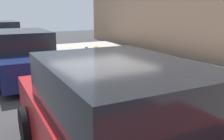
{
  "coord_description": "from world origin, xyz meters",
  "views": [
    {
      "loc": [
        -6.11,
        3.26,
        2.2
      ],
      "look_at": [
        -0.57,
        0.01,
        0.67
      ],
      "focal_mm": 40.13,
      "sensor_mm": 36.0,
      "label": 1
    }
  ],
  "objects_px": {
    "suitcase_olive_3": "(167,87)",
    "suitcase_navy_5": "(141,75)",
    "suitcase_red_1": "(201,95)",
    "suitcase_silver_2": "(187,88)",
    "suitcase_teal_6": "(131,71)",
    "suitcase_black_4": "(157,79)",
    "suitcase_silver_9": "(109,64)",
    "suitcase_red_8": "(115,67)",
    "parked_car_navy_1": "(23,55)",
    "bollard_post": "(87,56)",
    "parked_car_red_0": "(119,125)",
    "suitcase_maroon_0": "(222,103)",
    "suitcase_maroon_7": "(124,68)",
    "parked_car_silver_2": "(0,38)",
    "fire_hydrant": "(96,56)"
  },
  "relations": [
    {
      "from": "suitcase_olive_3",
      "to": "suitcase_navy_5",
      "type": "distance_m",
      "value": 1.08
    },
    {
      "from": "suitcase_red_1",
      "to": "suitcase_silver_2",
      "type": "height_order",
      "value": "suitcase_red_1"
    },
    {
      "from": "suitcase_red_1",
      "to": "suitcase_teal_6",
      "type": "distance_m",
      "value": 2.49
    },
    {
      "from": "suitcase_black_4",
      "to": "suitcase_teal_6",
      "type": "bearing_deg",
      "value": 5.91
    },
    {
      "from": "suitcase_silver_9",
      "to": "suitcase_red_8",
      "type": "bearing_deg",
      "value": 172.29
    },
    {
      "from": "suitcase_black_4",
      "to": "suitcase_teal_6",
      "type": "height_order",
      "value": "suitcase_black_4"
    },
    {
      "from": "suitcase_silver_2",
      "to": "suitcase_olive_3",
      "type": "height_order",
      "value": "suitcase_silver_2"
    },
    {
      "from": "suitcase_silver_2",
      "to": "suitcase_red_8",
      "type": "xyz_separation_m",
      "value": [
        2.99,
        0.09,
        -0.1
      ]
    },
    {
      "from": "suitcase_silver_2",
      "to": "parked_car_navy_1",
      "type": "height_order",
      "value": "parked_car_navy_1"
    },
    {
      "from": "bollard_post",
      "to": "parked_car_red_0",
      "type": "height_order",
      "value": "parked_car_red_0"
    },
    {
      "from": "suitcase_maroon_0",
      "to": "suitcase_olive_3",
      "type": "distance_m",
      "value": 1.39
    },
    {
      "from": "suitcase_silver_9",
      "to": "bollard_post",
      "type": "distance_m",
      "value": 1.44
    },
    {
      "from": "suitcase_red_1",
      "to": "parked_car_red_0",
      "type": "relative_size",
      "value": 0.19
    },
    {
      "from": "suitcase_navy_5",
      "to": "suitcase_teal_6",
      "type": "xyz_separation_m",
      "value": [
        0.49,
        -0.01,
        -0.01
      ]
    },
    {
      "from": "suitcase_navy_5",
      "to": "suitcase_maroon_7",
      "type": "distance_m",
      "value": 0.95
    },
    {
      "from": "parked_car_navy_1",
      "to": "bollard_post",
      "type": "bearing_deg",
      "value": -88.76
    },
    {
      "from": "suitcase_olive_3",
      "to": "suitcase_navy_5",
      "type": "height_order",
      "value": "suitcase_navy_5"
    },
    {
      "from": "suitcase_navy_5",
      "to": "suitcase_black_4",
      "type": "bearing_deg",
      "value": -167.58
    },
    {
      "from": "parked_car_silver_2",
      "to": "suitcase_navy_5",
      "type": "bearing_deg",
      "value": -165.15
    },
    {
      "from": "suitcase_olive_3",
      "to": "bollard_post",
      "type": "xyz_separation_m",
      "value": [
        4.41,
        0.08,
        0.07
      ]
    },
    {
      "from": "suitcase_maroon_7",
      "to": "parked_car_navy_1",
      "type": "relative_size",
      "value": 0.2
    },
    {
      "from": "suitcase_silver_2",
      "to": "suitcase_black_4",
      "type": "xyz_separation_m",
      "value": [
        1.03,
        -0.03,
        -0.05
      ]
    },
    {
      "from": "suitcase_black_4",
      "to": "suitcase_red_8",
      "type": "height_order",
      "value": "suitcase_black_4"
    },
    {
      "from": "suitcase_olive_3",
      "to": "parked_car_red_0",
      "type": "height_order",
      "value": "parked_car_red_0"
    },
    {
      "from": "suitcase_silver_9",
      "to": "parked_car_silver_2",
      "type": "distance_m",
      "value": 7.81
    },
    {
      "from": "suitcase_olive_3",
      "to": "parked_car_red_0",
      "type": "bearing_deg",
      "value": 125.12
    },
    {
      "from": "parked_car_silver_2",
      "to": "suitcase_silver_9",
      "type": "bearing_deg",
      "value": -161.08
    },
    {
      "from": "suitcase_navy_5",
      "to": "suitcase_silver_2",
      "type": "bearing_deg",
      "value": -176.69
    },
    {
      "from": "suitcase_red_1",
      "to": "suitcase_silver_9",
      "type": "xyz_separation_m",
      "value": [
        3.91,
        -0.01,
        -0.08
      ]
    },
    {
      "from": "suitcase_teal_6",
      "to": "bollard_post",
      "type": "height_order",
      "value": "suitcase_teal_6"
    },
    {
      "from": "suitcase_olive_3",
      "to": "fire_hydrant",
      "type": "distance_m",
      "value": 3.91
    },
    {
      "from": "suitcase_navy_5",
      "to": "fire_hydrant",
      "type": "distance_m",
      "value": 2.83
    },
    {
      "from": "bollard_post",
      "to": "parked_car_navy_1",
      "type": "bearing_deg",
      "value": 91.24
    },
    {
      "from": "suitcase_maroon_0",
      "to": "suitcase_teal_6",
      "type": "relative_size",
      "value": 0.74
    },
    {
      "from": "fire_hydrant",
      "to": "parked_car_silver_2",
      "type": "height_order",
      "value": "parked_car_silver_2"
    },
    {
      "from": "suitcase_silver_2",
      "to": "suitcase_black_4",
      "type": "bearing_deg",
      "value": -1.53
    },
    {
      "from": "suitcase_maroon_0",
      "to": "parked_car_silver_2",
      "type": "relative_size",
      "value": 0.14
    },
    {
      "from": "suitcase_teal_6",
      "to": "suitcase_silver_2",
      "type": "bearing_deg",
      "value": -177.8
    },
    {
      "from": "suitcase_black_4",
      "to": "suitcase_maroon_7",
      "type": "bearing_deg",
      "value": 2.14
    },
    {
      "from": "suitcase_black_4",
      "to": "suitcase_maroon_7",
      "type": "xyz_separation_m",
      "value": [
        1.48,
        0.06,
        0.01
      ]
    },
    {
      "from": "suitcase_silver_9",
      "to": "suitcase_maroon_0",
      "type": "bearing_deg",
      "value": -179.54
    },
    {
      "from": "suitcase_maroon_0",
      "to": "suitcase_silver_9",
      "type": "height_order",
      "value": "suitcase_silver_9"
    },
    {
      "from": "suitcase_navy_5",
      "to": "suitcase_red_8",
      "type": "relative_size",
      "value": 1.3
    },
    {
      "from": "suitcase_red_1",
      "to": "parked_car_navy_1",
      "type": "bearing_deg",
      "value": 25.5
    },
    {
      "from": "suitcase_silver_2",
      "to": "fire_hydrant",
      "type": "height_order",
      "value": "suitcase_silver_2"
    },
    {
      "from": "parked_car_red_0",
      "to": "parked_car_silver_2",
      "type": "height_order",
      "value": "parked_car_silver_2"
    },
    {
      "from": "bollard_post",
      "to": "suitcase_navy_5",
      "type": "bearing_deg",
      "value": -178.09
    },
    {
      "from": "suitcase_black_4",
      "to": "parked_car_red_0",
      "type": "distance_m",
      "value": 3.44
    },
    {
      "from": "suitcase_olive_3",
      "to": "parked_car_navy_1",
      "type": "relative_size",
      "value": 0.16
    },
    {
      "from": "suitcase_silver_2",
      "to": "suitcase_maroon_7",
      "type": "bearing_deg",
      "value": 0.64
    }
  ]
}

